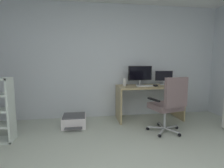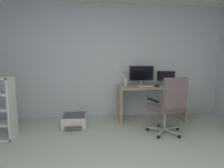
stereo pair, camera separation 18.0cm
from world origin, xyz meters
name	(u,v)px [view 1 (the left image)]	position (x,y,z in m)	size (l,w,h in m)	color
wall_back	(105,62)	(0.00, 2.75, 1.28)	(5.43, 0.10, 2.57)	silver
desk	(149,95)	(0.95, 2.35, 0.55)	(1.43, 0.61, 0.76)	tan
monitor_main	(140,74)	(0.76, 2.46, 1.02)	(0.54, 0.18, 0.43)	#B2B5B7
monitor_secondary	(164,77)	(1.32, 2.46, 0.95)	(0.43, 0.18, 0.33)	#B2B5B7
keyboard	(145,86)	(0.81, 2.27, 0.77)	(0.34, 0.13, 0.02)	silver
computer_mouse	(155,85)	(1.05, 2.26, 0.78)	(0.06, 0.10, 0.03)	black
desktop_speaker	(125,82)	(0.40, 2.41, 0.84)	(0.07, 0.07, 0.17)	silver
office_chair	(169,103)	(1.01, 1.52, 0.57)	(0.63, 0.67, 1.03)	#B7BABC
printer	(74,121)	(-0.69, 2.13, 0.12)	(0.46, 0.52, 0.24)	silver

